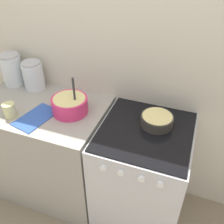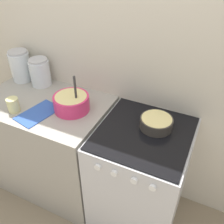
% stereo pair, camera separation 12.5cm
% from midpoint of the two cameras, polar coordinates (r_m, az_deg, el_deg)
% --- Properties ---
extents(wall_back, '(4.95, 0.05, 2.40)m').
position_cam_midpoint_polar(wall_back, '(1.82, 4.06, 11.88)').
color(wall_back, beige).
rests_on(wall_back, ground_plane).
extents(countertop_cabinet, '(0.97, 0.63, 0.90)m').
position_cam_midpoint_polar(countertop_cabinet, '(2.21, -12.12, -7.47)').
color(countertop_cabinet, '#9E998E').
rests_on(countertop_cabinet, ground_plane).
extents(stove, '(0.61, 0.65, 0.90)m').
position_cam_midpoint_polar(stove, '(1.95, 8.24, -14.71)').
color(stove, silver).
rests_on(stove, ground_plane).
extents(mixing_bowl, '(0.25, 0.25, 0.28)m').
position_cam_midpoint_polar(mixing_bowl, '(1.78, -7.29, 2.23)').
color(mixing_bowl, '#E0336B').
rests_on(mixing_bowl, countertop_cabinet).
extents(baking_pan, '(0.21, 0.21, 0.07)m').
position_cam_midpoint_polar(baking_pan, '(1.65, 12.22, -2.43)').
color(baking_pan, '#38332D').
rests_on(baking_pan, stove).
extents(storage_jar_left, '(0.17, 0.17, 0.26)m').
position_cam_midpoint_polar(storage_jar_left, '(2.24, -18.60, 9.57)').
color(storage_jar_left, silver).
rests_on(storage_jar_left, countertop_cabinet).
extents(storage_jar_middle, '(0.16, 0.16, 0.23)m').
position_cam_midpoint_polar(storage_jar_middle, '(2.12, -14.44, 8.40)').
color(storage_jar_middle, silver).
rests_on(storage_jar_middle, countertop_cabinet).
extents(tin_can, '(0.08, 0.08, 0.10)m').
position_cam_midpoint_polar(tin_can, '(1.87, -19.89, 1.49)').
color(tin_can, beige).
rests_on(tin_can, countertop_cabinet).
extents(recipe_page, '(0.24, 0.33, 0.01)m').
position_cam_midpoint_polar(recipe_page, '(1.82, -14.67, -0.31)').
color(recipe_page, '#3359B2').
rests_on(recipe_page, countertop_cabinet).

